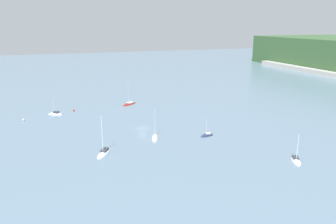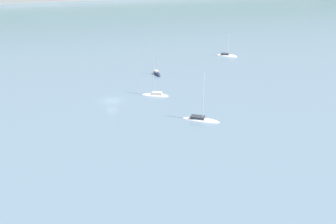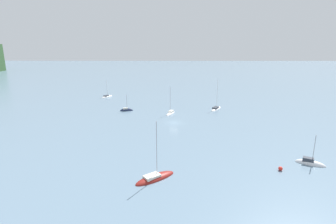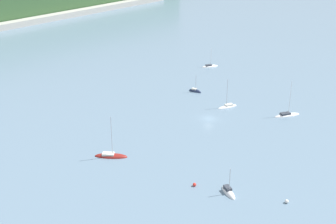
{
  "view_description": "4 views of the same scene",
  "coord_description": "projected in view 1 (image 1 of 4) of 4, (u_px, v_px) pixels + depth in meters",
  "views": [
    {
      "loc": [
        102.74,
        -27.8,
        34.8
      ],
      "look_at": [
        -10.06,
        12.97,
        2.01
      ],
      "focal_mm": 35.0,
      "sensor_mm": 36.0,
      "label": 1
    },
    {
      "loc": [
        -9.88,
        -104.96,
        41.33
      ],
      "look_at": [
        10.01,
        -17.36,
        3.32
      ],
      "focal_mm": 50.0,
      "sensor_mm": 36.0,
      "label": 2
    },
    {
      "loc": [
        -77.54,
        0.84,
        23.75
      ],
      "look_at": [
        -1.65,
        1.81,
        3.86
      ],
      "focal_mm": 28.0,
      "sensor_mm": 36.0,
      "label": 3
    },
    {
      "loc": [
        -100.83,
        -75.86,
        56.26
      ],
      "look_at": [
        -9.48,
        7.56,
        2.95
      ],
      "focal_mm": 50.0,
      "sensor_mm": 36.0,
      "label": 4
    }
  ],
  "objects": [
    {
      "name": "sailboat_0",
      "position": [
        104.0,
        153.0,
        90.31
      ],
      "size": [
        8.38,
        6.0,
        11.51
      ],
      "rotation": [
        0.0,
        0.0,
        5.78
      ],
      "color": "silver",
      "rests_on": "ground_plane"
    },
    {
      "name": "sailboat_2",
      "position": [
        55.0,
        114.0,
        128.23
      ],
      "size": [
        4.27,
        5.83,
        7.18
      ],
      "rotation": [
        0.0,
        0.0,
        4.21
      ],
      "color": "silver",
      "rests_on": "ground_plane"
    },
    {
      "name": "ground_plane",
      "position": [
        142.0,
        128.0,
        111.5
      ],
      "size": [
        600.0,
        600.0,
        0.0
      ],
      "primitive_type": "plane",
      "color": "slate"
    },
    {
      "name": "sailboat_5",
      "position": [
        155.0,
        138.0,
        101.93
      ],
      "size": [
        7.05,
        4.08,
        10.03
      ],
      "rotation": [
        0.0,
        0.0,
        2.79
      ],
      "color": "silver",
      "rests_on": "ground_plane"
    },
    {
      "name": "mooring_buoy_1",
      "position": [
        74.0,
        110.0,
        133.09
      ],
      "size": [
        0.8,
        0.8,
        0.8
      ],
      "color": "red",
      "rests_on": "ground_plane"
    },
    {
      "name": "sailboat_4",
      "position": [
        207.0,
        136.0,
        103.83
      ],
      "size": [
        2.01,
        4.78,
        6.91
      ],
      "rotation": [
        0.0,
        0.0,
        4.86
      ],
      "color": "#232D4C",
      "rests_on": "ground_plane"
    },
    {
      "name": "sailboat_3",
      "position": [
        129.0,
        104.0,
        144.24
      ],
      "size": [
        6.99,
        7.98,
        11.6
      ],
      "rotation": [
        0.0,
        0.0,
        5.38
      ],
      "color": "maroon",
      "rests_on": "ground_plane"
    },
    {
      "name": "mooring_buoy_0",
      "position": [
        23.0,
        120.0,
        119.82
      ],
      "size": [
        0.82,
        0.82,
        0.82
      ],
      "color": "white",
      "rests_on": "ground_plane"
    },
    {
      "name": "sailboat_1",
      "position": [
        296.0,
        161.0,
        85.27
      ],
      "size": [
        6.87,
        4.93,
        8.21
      ],
      "rotation": [
        0.0,
        0.0,
        5.8
      ],
      "color": "white",
      "rests_on": "ground_plane"
    }
  ]
}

